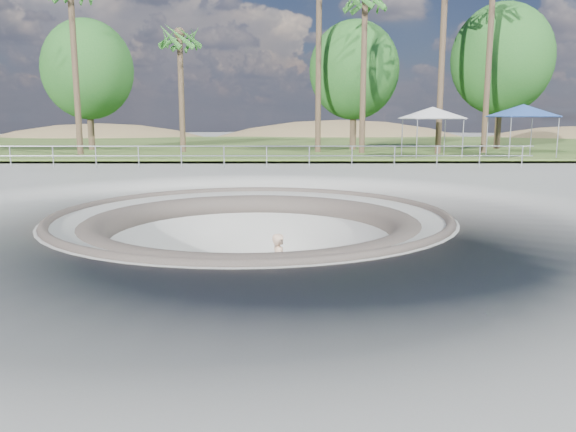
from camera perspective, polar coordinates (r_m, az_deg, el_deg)
The scene contains 14 objects.
ground at distance 14.59m, azimuth -3.73°, elevation 0.14°, with size 180.00×180.00×0.00m, color gray.
skate_bowl at distance 15.01m, azimuth -3.65°, elevation -6.76°, with size 14.00×14.00×4.10m.
grass_strip at distance 48.41m, azimuth -1.30°, elevation 7.29°, with size 180.00×36.00×0.12m.
distant_hills at distance 72.21m, azimuth 2.06°, elevation 2.40°, with size 103.20×45.00×28.60m.
safety_railing at distance 26.43m, azimuth -2.18°, elevation 6.07°, with size 25.00×0.06×1.03m.
skateboard at distance 13.66m, azimuth -0.86°, elevation -8.43°, with size 0.92×0.27×0.09m.
skater at distance 13.42m, azimuth -0.86°, elevation -5.11°, with size 0.58×0.38×1.60m, color #D8AE8C.
canopy_white at distance 33.41m, azimuth 14.46°, elevation 10.10°, with size 5.54×5.54×2.81m.
canopy_blue at distance 35.05m, azimuth 22.76°, elevation 9.84°, with size 5.82×5.82×2.96m.
palm_b at distance 37.75m, azimuth -10.95°, elevation 17.11°, with size 2.60×2.60×8.37m.
palm_d at distance 36.60m, azimuth 7.83°, elevation 20.51°, with size 2.60×2.60×10.45m.
bushy_tree_left at distance 41.86m, azimuth -19.70°, elevation 13.82°, with size 6.19×5.62×8.92m.
bushy_tree_mid at distance 40.01m, azimuth 6.74°, elevation 14.48°, with size 6.15×5.60×8.88m.
bushy_tree_right at distance 43.56m, azimuth 20.93°, elevation 14.65°, with size 7.09×6.45×10.23m.
Camera 1 is at (0.89, -14.35, 2.49)m, focal length 35.00 mm.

